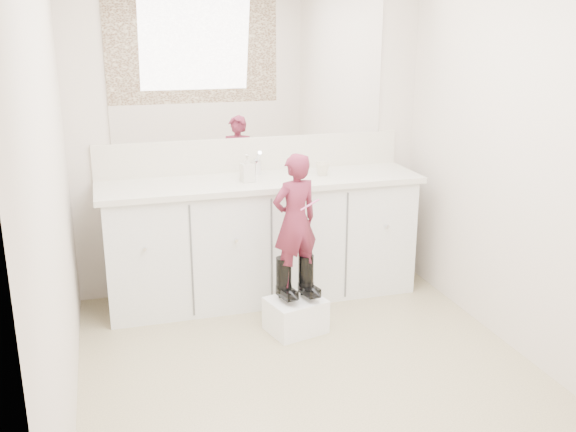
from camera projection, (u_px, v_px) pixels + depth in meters
name	position (u px, v px, depth m)	size (l,w,h in m)	color
floor	(315.00, 378.00, 3.65)	(3.00, 3.00, 0.00)	#7E7152
wall_back	(251.00, 129.00, 4.68)	(2.60, 2.60, 0.00)	beige
wall_front	(480.00, 280.00, 1.93)	(2.60, 2.60, 0.00)	beige
wall_left	(52.00, 191.00, 2.96)	(3.00, 3.00, 0.00)	beige
wall_right	(533.00, 159.00, 3.66)	(3.00, 3.00, 0.00)	beige
vanity_cabinet	(262.00, 241.00, 4.66)	(2.20, 0.55, 0.85)	silver
countertop	(262.00, 182.00, 4.51)	(2.28, 0.58, 0.04)	beige
backsplash	(252.00, 154.00, 4.72)	(2.28, 0.03, 0.25)	beige
mirror	(251.00, 67.00, 4.55)	(2.00, 0.02, 1.00)	white
dot_panel	(492.00, 131.00, 1.81)	(2.00, 0.01, 1.20)	#472819
faucet	(256.00, 167.00, 4.65)	(0.08, 0.08, 0.10)	silver
cup	(322.00, 169.00, 4.61)	(0.10, 0.10, 0.09)	beige
soap_bottle	(247.00, 168.00, 4.41)	(0.09, 0.09, 0.19)	beige
step_stool	(296.00, 315.00, 4.19)	(0.35, 0.29, 0.22)	white
boot_left	(284.00, 279.00, 4.12)	(0.11, 0.19, 0.29)	black
boot_right	(306.00, 276.00, 4.16)	(0.11, 0.19, 0.29)	black
toddler	(295.00, 221.00, 4.03)	(0.31, 0.21, 0.86)	#A13155
toothbrush	(310.00, 205.00, 3.94)	(0.01, 0.01, 0.14)	#DD569A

